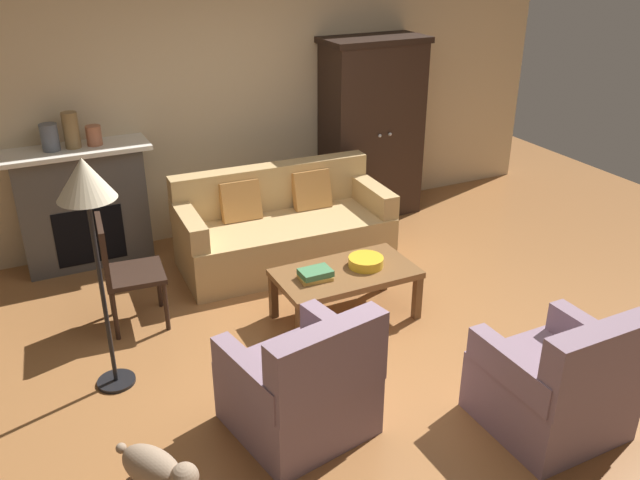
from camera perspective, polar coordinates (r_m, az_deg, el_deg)
ground_plane at (r=5.11m, az=2.94°, el=-8.92°), size 9.60×9.60×0.00m
back_wall at (r=6.73m, az=-7.55°, el=12.42°), size 7.20×0.10×2.80m
fireplace at (r=6.43m, az=-19.51°, el=2.76°), size 1.26×0.48×1.12m
armoire at (r=7.12m, az=4.39°, el=9.44°), size 1.06×0.57×1.87m
couch at (r=6.19m, az=-3.17°, el=0.86°), size 1.95×0.93×0.86m
coffee_table at (r=5.27m, az=2.19°, el=-3.17°), size 1.10×0.60×0.42m
fruit_bowl at (r=5.30m, az=3.93°, el=-1.86°), size 0.28×0.28×0.08m
book_stack at (r=5.10m, az=-0.40°, el=-2.95°), size 0.26×0.19×0.08m
mantel_vase_slate at (r=6.19m, az=-22.02°, el=8.10°), size 0.15×0.15×0.23m
mantel_vase_bronze at (r=6.19m, az=-20.43°, el=8.75°), size 0.13×0.13×0.31m
mantel_vase_terracotta at (r=6.23m, az=-18.69°, el=8.43°), size 0.13×0.13×0.17m
armchair_near_left at (r=4.17m, az=-1.55°, el=-12.47°), size 0.89×0.90×0.88m
armchair_near_right at (r=4.43m, az=19.49°, el=-11.63°), size 0.79×0.78×0.88m
side_chair_wooden at (r=5.32m, az=-16.56°, el=-2.18°), size 0.48×0.48×0.90m
floor_lamp at (r=4.28m, az=-19.25°, el=3.80°), size 0.36×0.36×1.63m
dog at (r=3.86m, az=-13.74°, el=-18.52°), size 0.39×0.51×0.39m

